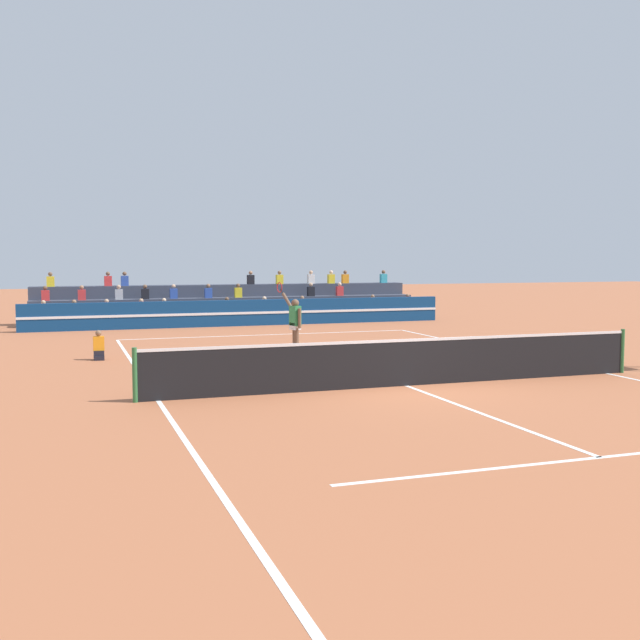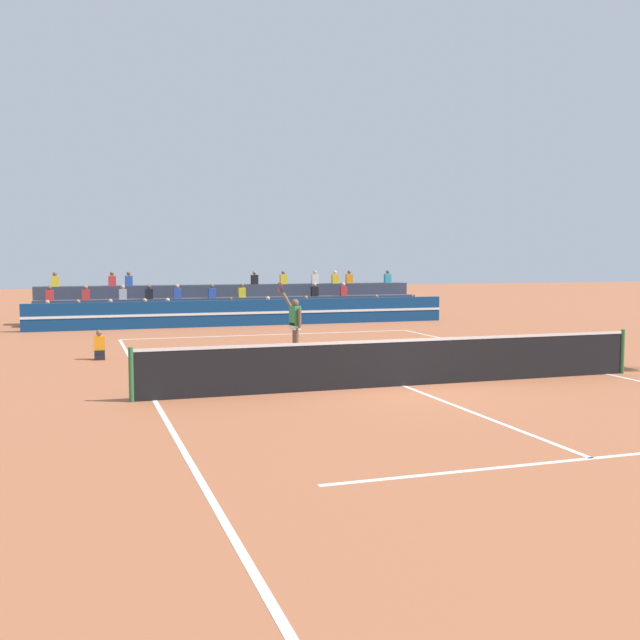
% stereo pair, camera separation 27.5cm
% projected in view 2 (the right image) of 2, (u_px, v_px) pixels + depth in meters
% --- Properties ---
extents(ground_plane, '(120.00, 120.00, 0.00)m').
position_uv_depth(ground_plane, '(404.00, 386.00, 16.79)').
color(ground_plane, '#AD603D').
extents(court_lines, '(11.10, 23.90, 0.01)m').
position_uv_depth(court_lines, '(404.00, 386.00, 16.79)').
color(court_lines, white).
rests_on(court_lines, ground).
extents(tennis_net, '(12.00, 0.10, 1.10)m').
position_uv_depth(tennis_net, '(404.00, 362.00, 16.75)').
color(tennis_net, '#2D6B38').
rests_on(tennis_net, ground).
extents(sponsor_banner_wall, '(18.00, 0.26, 1.10)m').
position_uv_depth(sponsor_banner_wall, '(247.00, 313.00, 31.75)').
color(sponsor_banner_wall, navy).
rests_on(sponsor_banner_wall, ground).
extents(bleacher_stand, '(17.31, 2.85, 2.28)m').
position_uv_depth(bleacher_stand, '(235.00, 307.00, 34.14)').
color(bleacher_stand, '#383D4C').
rests_on(bleacher_stand, ground).
extents(ball_kid_courtside, '(0.30, 0.36, 0.84)m').
position_uv_depth(ball_kid_courtside, '(99.00, 348.00, 21.16)').
color(ball_kid_courtside, black).
rests_on(ball_kid_courtside, ground).
extents(tennis_player, '(0.41, 1.37, 2.23)m').
position_uv_depth(tennis_player, '(295.00, 325.00, 21.25)').
color(tennis_player, brown).
rests_on(tennis_player, ground).
extents(tennis_ball, '(0.07, 0.07, 0.07)m').
position_uv_depth(tennis_ball, '(203.00, 352.00, 22.56)').
color(tennis_ball, '#C6DB33').
rests_on(tennis_ball, ground).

